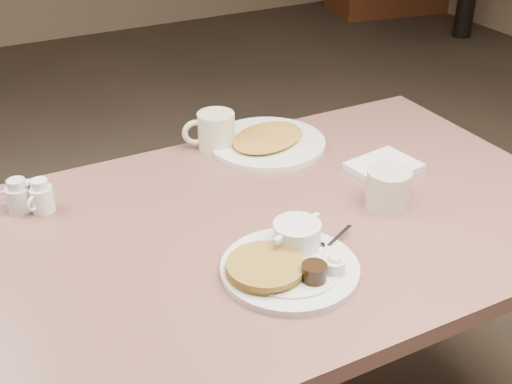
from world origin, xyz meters
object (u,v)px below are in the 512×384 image
diner_table (260,283)px  hash_plate (267,141)px  coffee_mug_far (215,131)px  creamer_left (41,197)px  coffee_mug_near (389,187)px  creamer_right (18,197)px  main_plate (288,260)px

diner_table → hash_plate: bearing=59.0°
coffee_mug_far → creamer_left: bearing=-167.1°
coffee_mug_near → coffee_mug_far: (-0.23, 0.46, 0.00)m
creamer_right → diner_table: bearing=-33.4°
diner_table → coffee_mug_near: bearing=-13.0°
diner_table → main_plate: main_plate is taller
coffee_mug_far → creamer_right: (-0.53, -0.09, -0.01)m
diner_table → main_plate: bearing=-99.7°
main_plate → creamer_left: 0.60m
diner_table → creamer_right: 0.59m
diner_table → coffee_mug_far: (0.07, 0.39, 0.22)m
main_plate → coffee_mug_near: 0.35m
coffee_mug_far → hash_plate: 0.15m
coffee_mug_near → creamer_right: bearing=153.9°
main_plate → coffee_mug_far: (0.10, 0.57, 0.03)m
coffee_mug_far → diner_table: bearing=-100.1°
diner_table → creamer_right: size_ratio=17.74×
diner_table → creamer_left: 0.54m
diner_table → coffee_mug_far: bearing=79.9°
main_plate → creamer_right: 0.65m
main_plate → hash_plate: (0.23, 0.51, -0.01)m
coffee_mug_far → creamer_left: 0.50m
creamer_left → creamer_right: size_ratio=0.95×
coffee_mug_far → creamer_left: coffee_mug_far is taller
main_plate → hash_plate: bearing=65.7°
coffee_mug_far → creamer_right: 0.54m
creamer_left → coffee_mug_near: bearing=-25.9°
coffee_mug_far → coffee_mug_near: bearing=-63.3°
diner_table → creamer_left: creamer_left is taller
coffee_mug_near → creamer_right: (-0.76, 0.37, -0.01)m
main_plate → creamer_left: size_ratio=4.60×
diner_table → hash_plate: (0.20, 0.33, 0.18)m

